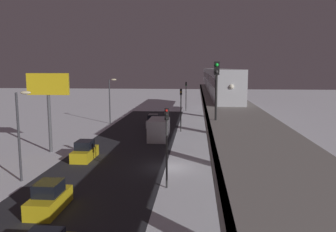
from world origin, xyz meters
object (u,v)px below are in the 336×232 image
(sedan_yellow, at_px, (49,199))
(traffic_light_near, at_px, (167,136))
(subway_train, at_px, (215,78))
(commercial_billboard, at_px, (48,92))
(sedan_silver, at_px, (153,122))
(rail_signal, at_px, (216,80))
(traffic_light_mid, at_px, (181,104))
(traffic_light_far, at_px, (186,92))
(box_truck, at_px, (159,128))
(sedan_yellow_2, at_px, (85,152))

(sedan_yellow, xyz_separation_m, traffic_light_near, (-7.50, -4.92, 3.40))
(subway_train, relative_size, commercial_billboard, 6.23)
(subway_train, height_order, sedan_silver, subway_train)
(traffic_light_near, bearing_deg, rail_signal, 144.05)
(subway_train, relative_size, sedan_yellow, 13.85)
(sedan_yellow, relative_size, traffic_light_mid, 0.63)
(sedan_yellow, relative_size, traffic_light_far, 0.63)
(sedan_silver, distance_m, commercial_billboard, 21.11)
(sedan_silver, relative_size, box_truck, 0.61)
(traffic_light_mid, height_order, traffic_light_far, same)
(subway_train, xyz_separation_m, sedan_yellow, (12.97, 38.10, -6.91))
(sedan_silver, distance_m, sedan_yellow_2, 21.12)
(subway_train, bearing_deg, sedan_silver, 24.74)
(traffic_light_far, distance_m, commercial_billboard, 40.58)
(rail_signal, bearing_deg, traffic_light_mid, -82.33)
(box_truck, distance_m, traffic_light_far, 29.66)
(box_truck, distance_m, commercial_billboard, 15.31)
(sedan_silver, bearing_deg, subway_train, 24.74)
(box_truck, bearing_deg, commercial_billboard, 36.69)
(sedan_yellow_2, bearing_deg, traffic_light_mid, -119.55)
(sedan_yellow, height_order, traffic_light_near, traffic_light_near)
(sedan_silver, height_order, commercial_billboard, commercial_billboard)
(sedan_silver, height_order, sedan_yellow, same)
(sedan_silver, bearing_deg, traffic_light_far, 76.82)
(traffic_light_far, bearing_deg, box_truck, 84.75)
(sedan_silver, distance_m, traffic_light_near, 29.08)
(sedan_silver, height_order, sedan_yellow_2, same)
(rail_signal, height_order, sedan_yellow_2, rail_signal)
(box_truck, bearing_deg, subway_train, -120.24)
(rail_signal, bearing_deg, commercial_billboard, -36.67)
(sedan_silver, bearing_deg, rail_signal, -75.03)
(subway_train, relative_size, sedan_silver, 12.26)
(subway_train, distance_m, sedan_silver, 13.17)
(sedan_silver, bearing_deg, box_truck, -77.91)
(traffic_light_near, bearing_deg, sedan_yellow, 33.28)
(sedan_yellow_2, distance_m, traffic_light_near, 12.65)
(box_truck, bearing_deg, sedan_yellow, 78.73)
(sedan_yellow_2, height_order, traffic_light_near, traffic_light_near)
(rail_signal, xyz_separation_m, box_truck, (6.32, -21.79, -7.31))
(traffic_light_near, bearing_deg, traffic_light_mid, -90.00)
(box_truck, height_order, traffic_light_mid, traffic_light_mid)
(box_truck, distance_m, traffic_light_near, 19.56)
(subway_train, xyz_separation_m, traffic_light_near, (5.47, 33.18, -3.51))
(commercial_billboard, bearing_deg, traffic_light_far, -110.47)
(sedan_yellow, xyz_separation_m, traffic_light_mid, (-7.50, -29.20, 3.40))
(rail_signal, bearing_deg, box_truck, -73.81)
(sedan_silver, relative_size, sedan_yellow_2, 1.09)
(rail_signal, xyz_separation_m, sedan_silver, (8.32, -31.12, -7.87))
(subway_train, relative_size, traffic_light_near, 8.67)
(rail_signal, height_order, commercial_billboard, rail_signal)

